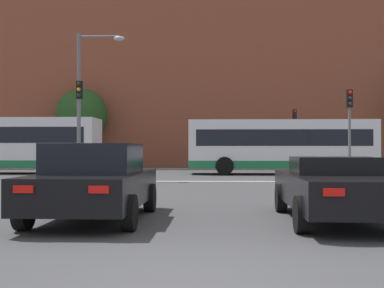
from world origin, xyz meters
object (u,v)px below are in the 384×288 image
at_px(bus_crossing_trailing, 1,144).
at_px(traffic_light_near_left, 79,114).
at_px(car_saloon_left, 95,182).
at_px(pedestrian_waiting, 80,154).
at_px(street_lamp_junction, 87,89).
at_px(car_roadster_right, 338,188).
at_px(bus_crossing_lead, 281,145).
at_px(traffic_light_far_right, 295,129).
at_px(traffic_light_near_right, 350,119).

height_order(bus_crossing_trailing, traffic_light_near_left, traffic_light_near_left).
xyz_separation_m(car_saloon_left, pedestrian_waiting, (-7.17, 25.43, 0.30)).
height_order(bus_crossing_trailing, street_lamp_junction, street_lamp_junction).
bearing_deg(bus_crossing_trailing, car_roadster_right, -141.12).
bearing_deg(bus_crossing_lead, traffic_light_near_left, 122.45).
relative_size(bus_crossing_trailing, traffic_light_far_right, 2.72).
xyz_separation_m(car_roadster_right, bus_crossing_lead, (1.56, 17.93, 0.97)).
height_order(traffic_light_far_right, pedestrian_waiting, traffic_light_far_right).
bearing_deg(car_saloon_left, traffic_light_near_right, 55.77).
bearing_deg(traffic_light_near_left, bus_crossing_lead, 32.45).
bearing_deg(street_lamp_junction, traffic_light_near_right, -0.45).
bearing_deg(bus_crossing_trailing, car_saloon_left, -151.45).
bearing_deg(bus_crossing_lead, car_saloon_left, 160.40).
bearing_deg(pedestrian_waiting, traffic_light_far_right, 150.30).
xyz_separation_m(bus_crossing_lead, pedestrian_waiting, (-13.54, 7.53, -0.56)).
xyz_separation_m(car_roadster_right, traffic_light_far_right, (3.46, 24.17, 2.17)).
bearing_deg(bus_crossing_trailing, street_lamp_junction, -131.67).
relative_size(traffic_light_far_right, pedestrian_waiting, 2.33).
bearing_deg(street_lamp_junction, bus_crossing_lead, 29.70).
bearing_deg(street_lamp_junction, traffic_light_far_right, 45.44).
height_order(car_roadster_right, bus_crossing_lead, bus_crossing_lead).
bearing_deg(traffic_light_near_right, bus_crossing_lead, 111.81).
relative_size(traffic_light_near_right, traffic_light_near_left, 0.92).
bearing_deg(traffic_light_near_right, car_saloon_left, -125.08).
height_order(bus_crossing_lead, traffic_light_far_right, traffic_light_far_right).
bearing_deg(bus_crossing_trailing, traffic_light_near_left, -135.77).
xyz_separation_m(car_roadster_right, street_lamp_junction, (-8.13, 12.40, 3.51)).
bearing_deg(bus_crossing_lead, street_lamp_junction, 119.70).
bearing_deg(street_lamp_junction, pedestrian_waiting, 106.44).
relative_size(bus_crossing_trailing, street_lamp_junction, 1.69).
bearing_deg(pedestrian_waiting, car_saloon_left, 80.79).
bearing_deg(car_saloon_left, street_lamp_junction, 105.87).
xyz_separation_m(bus_crossing_trailing, street_lamp_junction, (6.61, -5.89, 2.44)).
distance_m(bus_crossing_trailing, traffic_light_near_right, 19.52).
height_order(car_roadster_right, traffic_light_near_left, traffic_light_near_left).
bearing_deg(traffic_light_near_left, traffic_light_far_right, 46.78).
xyz_separation_m(bus_crossing_lead, traffic_light_near_right, (2.25, -5.62, 1.13)).
bearing_deg(traffic_light_far_right, bus_crossing_lead, -106.96).
bearing_deg(car_roadster_right, traffic_light_far_right, 83.34).
bearing_deg(bus_crossing_trailing, traffic_light_near_right, -107.86).
relative_size(street_lamp_junction, pedestrian_waiting, 3.74).
height_order(traffic_light_far_right, traffic_light_near_right, traffic_light_far_right).
relative_size(bus_crossing_trailing, pedestrian_waiting, 6.32).
height_order(traffic_light_near_left, pedestrian_waiting, traffic_light_near_left).
distance_m(car_saloon_left, bus_crossing_lead, 19.02).
distance_m(traffic_light_near_left, pedestrian_waiting, 14.41).
bearing_deg(pedestrian_waiting, traffic_light_near_right, 115.26).
relative_size(bus_crossing_trailing, traffic_light_near_right, 2.79).
bearing_deg(traffic_light_far_right, street_lamp_junction, -134.56).
height_order(traffic_light_far_right, traffic_light_near_left, traffic_light_near_left).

